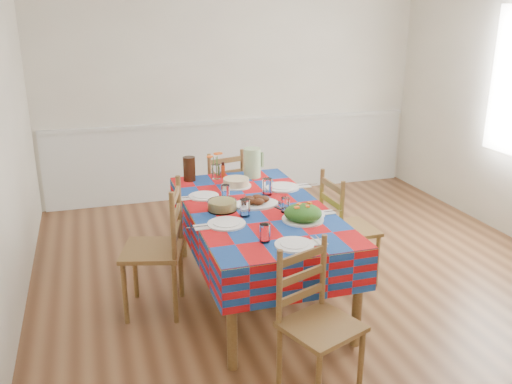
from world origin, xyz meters
TOP-DOWN VIEW (x-y plane):
  - room at (0.00, 0.00)m, footprint 4.58×5.08m
  - wainscot at (0.00, 2.48)m, footprint 4.41×0.06m
  - dining_table at (-0.51, 0.02)m, footprint 1.01×1.89m
  - setting_near_head at (-0.55, -0.69)m, footprint 0.40×0.27m
  - setting_left_near at (-0.76, -0.22)m, footprint 0.48×0.29m
  - setting_left_far at (-0.79, 0.32)m, footprint 0.44×0.26m
  - setting_right_near at (-0.25, -0.22)m, footprint 0.44×0.25m
  - setting_right_far at (-0.23, 0.34)m, footprint 0.53×0.31m
  - meat_platter at (-0.51, 0.05)m, footprint 0.35×0.25m
  - salad_platter at (-0.28, -0.34)m, footprint 0.30×0.30m
  - pasta_bowl at (-0.78, 0.02)m, footprint 0.22×0.22m
  - cake at (-0.52, 0.54)m, footprint 0.26×0.26m
  - serving_utensils at (-0.33, -0.10)m, footprint 0.15×0.33m
  - flower_vase at (-0.63, 0.81)m, footprint 0.15×0.13m
  - hot_sauce at (-0.56, 0.83)m, footprint 0.03×0.03m
  - green_pitcher at (-0.31, 0.77)m, footprint 0.15×0.15m
  - tea_pitcher at (-0.87, 0.83)m, footprint 0.11×0.11m
  - name_card at (-0.51, -0.88)m, footprint 0.08×0.02m
  - chair_near at (-0.53, -1.17)m, footprint 0.51×0.50m
  - chair_far at (-0.50, 1.21)m, footprint 0.47×0.46m
  - chair_left at (-1.26, 0.01)m, footprint 0.52×0.54m
  - chair_right at (0.24, 0.02)m, footprint 0.40×0.42m

SIDE VIEW (x-z plane):
  - chair_near at x=-0.53m, z-range -0.01..0.89m
  - chair_far at x=-0.50m, z-range -0.01..0.90m
  - chair_right at x=0.24m, z-range -0.01..0.92m
  - wainscot at x=0.00m, z-range 0.03..0.95m
  - chair_left at x=-1.26m, z-range -0.01..0.98m
  - dining_table at x=-0.51m, z-range 0.29..1.02m
  - serving_utensils at x=-0.33m, z-range 0.73..0.74m
  - name_card at x=-0.51m, z-range 0.73..0.75m
  - setting_right_near at x=-0.25m, z-range 0.70..0.81m
  - setting_left_far at x=-0.79m, z-range 0.70..0.82m
  - setting_near_head at x=-0.55m, z-range 0.70..0.82m
  - meat_platter at x=-0.51m, z-range 0.73..0.80m
  - setting_left_near at x=-0.76m, z-range 0.70..0.83m
  - setting_right_far at x=-0.23m, z-range 0.70..0.83m
  - cake at x=-0.52m, z-range 0.73..0.80m
  - pasta_bowl at x=-0.78m, z-range 0.73..0.81m
  - salad_platter at x=-0.28m, z-range 0.72..0.84m
  - hot_sauce at x=-0.56m, z-range 0.73..0.87m
  - flower_vase at x=-0.63m, z-range 0.71..0.96m
  - tea_pitcher at x=-0.87m, z-range 0.73..0.94m
  - green_pitcher at x=-0.31m, z-range 0.73..0.99m
  - room at x=0.00m, z-range -0.04..2.74m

